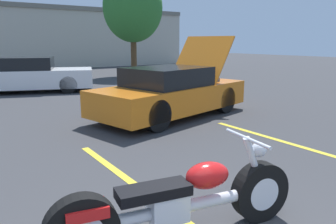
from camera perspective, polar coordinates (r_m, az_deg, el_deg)
parking_stripe_middle at (r=3.89m, az=0.42°, el=-16.82°), size 0.12×5.48×0.01m
parking_stripe_back at (r=6.24m, az=26.48°, el=-6.77°), size 0.12×5.48×0.01m
tree_background at (r=18.56m, az=-6.15°, el=17.59°), size 3.21×3.21×5.54m
motorcycle at (r=3.23m, az=2.10°, el=-15.48°), size 2.50×0.82×0.96m
show_car_hood_open at (r=8.37m, az=0.68°, el=3.45°), size 4.54×2.68×2.05m
parked_car_right_row at (r=13.69m, az=-23.10°, el=5.86°), size 4.97×3.26×1.32m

